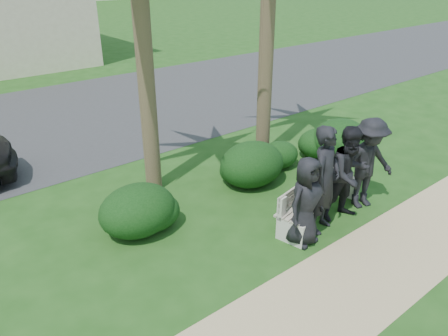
{
  "coord_description": "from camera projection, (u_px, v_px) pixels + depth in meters",
  "views": [
    {
      "loc": [
        -5.13,
        -4.51,
        4.26
      ],
      "look_at": [
        -0.65,
        1.0,
        0.86
      ],
      "focal_mm": 35.0,
      "sensor_mm": 36.0,
      "label": 1
    }
  ],
  "objects": [
    {
      "name": "ground",
      "position": [
        287.0,
        219.0,
        7.92
      ],
      "size": [
        160.0,
        160.0,
        0.0
      ],
      "primitive_type": "plane",
      "color": "#1C4614",
      "rests_on": "ground"
    },
    {
      "name": "footpath",
      "position": [
        373.0,
        269.0,
        6.66
      ],
      "size": [
        30.0,
        1.6,
        0.01
      ],
      "primitive_type": "cube",
      "color": "tan",
      "rests_on": "ground"
    },
    {
      "name": "asphalt_street",
      "position": [
        98.0,
        112.0,
        13.51
      ],
      "size": [
        160.0,
        8.0,
        0.01
      ],
      "primitive_type": "cube",
      "color": "#2D2D30",
      "rests_on": "ground"
    },
    {
      "name": "park_bench",
      "position": [
        320.0,
        199.0,
        7.89
      ],
      "size": [
        2.3,
        0.94,
        0.77
      ],
      "rotation": [
        0.0,
        0.0,
        0.2
      ],
      "color": "gray",
      "rests_on": "ground"
    },
    {
      "name": "man_a",
      "position": [
        306.0,
        202.0,
        6.98
      ],
      "size": [
        0.78,
        0.54,
        1.52
      ],
      "primitive_type": "imported",
      "rotation": [
        0.0,
        0.0,
        0.07
      ],
      "color": "black",
      "rests_on": "ground"
    },
    {
      "name": "man_b",
      "position": [
        325.0,
        180.0,
        7.26
      ],
      "size": [
        0.79,
        0.63,
        1.9
      ],
      "primitive_type": "imported",
      "rotation": [
        0.0,
        0.0,
        0.28
      ],
      "color": "black",
      "rests_on": "ground"
    },
    {
      "name": "man_c",
      "position": [
        349.0,
        174.0,
        7.63
      ],
      "size": [
        0.96,
        0.82,
        1.75
      ],
      "primitive_type": "imported",
      "rotation": [
        0.0,
        0.0,
        -0.2
      ],
      "color": "black",
      "rests_on": "ground"
    },
    {
      "name": "man_d",
      "position": [
        368.0,
        164.0,
        8.0
      ],
      "size": [
        1.27,
        0.93,
        1.75
      ],
      "primitive_type": "imported",
      "rotation": [
        0.0,
        0.0,
        -0.27
      ],
      "color": "black",
      "rests_on": "ground"
    },
    {
      "name": "hedge_a",
      "position": [
        138.0,
        209.0,
        7.4
      ],
      "size": [
        1.35,
        1.12,
        0.88
      ],
      "primitive_type": "ellipsoid",
      "color": "black",
      "rests_on": "ground"
    },
    {
      "name": "hedge_b",
      "position": [
        153.0,
        211.0,
        7.55
      ],
      "size": [
        0.98,
        0.81,
        0.64
      ],
      "primitive_type": "ellipsoid",
      "color": "black",
      "rests_on": "ground"
    },
    {
      "name": "hedge_c",
      "position": [
        240.0,
        168.0,
        9.16
      ],
      "size": [
        0.93,
        0.77,
        0.61
      ],
      "primitive_type": "ellipsoid",
      "color": "black",
      "rests_on": "ground"
    },
    {
      "name": "hedge_d",
      "position": [
        252.0,
        163.0,
        9.02
      ],
      "size": [
        1.42,
        1.17,
        0.93
      ],
      "primitive_type": "ellipsoid",
      "color": "black",
      "rests_on": "ground"
    },
    {
      "name": "hedge_e",
      "position": [
        318.0,
        142.0,
        10.37
      ],
      "size": [
        1.04,
        0.86,
        0.68
      ],
      "primitive_type": "ellipsoid",
      "color": "black",
      "rests_on": "ground"
    },
    {
      "name": "hedge_f",
      "position": [
        339.0,
        138.0,
        10.24
      ],
      "size": [
        1.46,
        1.2,
        0.95
      ],
      "primitive_type": "ellipsoid",
      "color": "black",
      "rests_on": "ground"
    },
    {
      "name": "hedge_extra",
      "position": [
        279.0,
        154.0,
        9.83
      ],
      "size": [
        0.93,
        0.77,
        0.61
      ],
      "primitive_type": "ellipsoid",
      "color": "black",
      "rests_on": "ground"
    }
  ]
}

